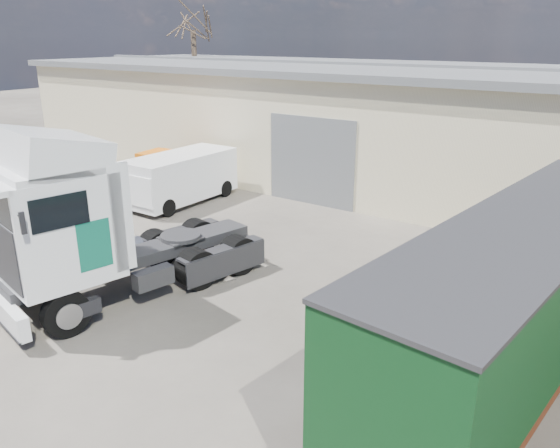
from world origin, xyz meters
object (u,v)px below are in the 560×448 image
Objects in this scene: bare_tree at (192,15)px; orange_skip at (171,175)px; panel_van at (177,179)px; tractor_unit at (90,231)px; box_trailer at (528,284)px.

bare_tree reaches higher than orange_skip.
bare_tree is at bearing 130.27° from panel_van.
box_trailer is (9.80, 2.71, 0.19)m from tractor_unit.
bare_tree reaches higher than panel_van.
tractor_unit is (16.23, -20.79, -5.94)m from bare_tree.
tractor_unit is 2.44× the size of orange_skip.
panel_van is (-4.75, 7.58, -0.93)m from tractor_unit.
bare_tree is 17.27m from orange_skip.
box_trailer reaches higher than panel_van.
bare_tree is 32.21m from box_trailer.
box_trailer is at bearing -27.53° from orange_skip.
panel_van is at bearing -49.01° from bare_tree.
orange_skip is at bearing 137.25° from tractor_unit.
bare_tree is 18.80m from panel_van.
bare_tree is at bearing 122.34° from orange_skip.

